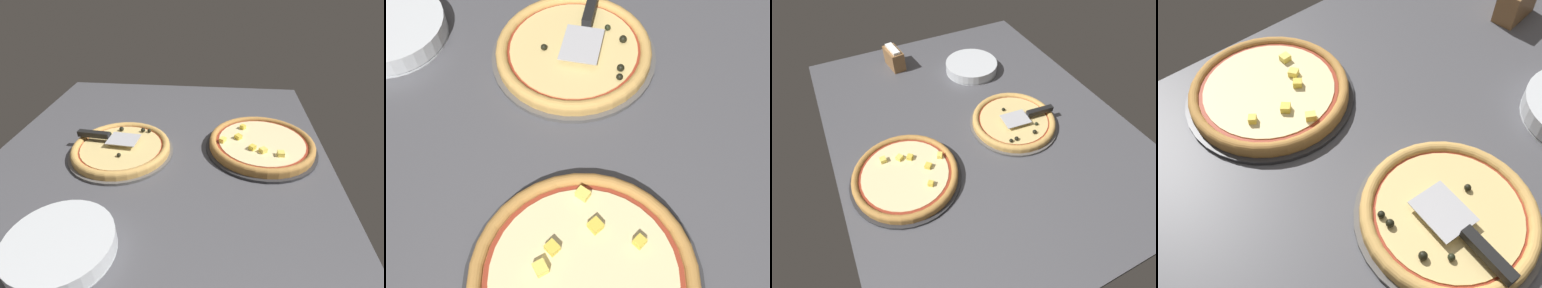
{
  "view_description": "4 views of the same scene",
  "coord_description": "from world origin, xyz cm",
  "views": [
    {
      "loc": [
        77.03,
        19.49,
        59.88
      ],
      "look_at": [
        -11.84,
        10.99,
        3.0
      ],
      "focal_mm": 28.0,
      "sensor_mm": 36.0,
      "label": 1
    },
    {
      "loc": [
        -16.73,
        55.69,
        74.59
      ],
      "look_at": [
        -11.84,
        10.99,
        3.0
      ],
      "focal_mm": 42.0,
      "sensor_mm": 36.0,
      "label": 2
    },
    {
      "loc": [
        -80.59,
        44.31,
        87.92
      ],
      "look_at": [
        -11.84,
        10.99,
        3.0
      ],
      "focal_mm": 28.0,
      "sensor_mm": 36.0,
      "label": 3
    },
    {
      "loc": [
        -49.91,
        -33.27,
        77.15
      ],
      "look_at": [
        -11.84,
        10.99,
        3.0
      ],
      "focal_mm": 42.0,
      "sensor_mm": 36.0,
      "label": 4
    }
  ],
  "objects": [
    {
      "name": "pizza_back",
      "position": [
        -15.44,
        35.6,
        2.57
      ],
      "size": [
        37.16,
        37.16,
        3.9
      ],
      "color": "#B77F3D",
      "rests_on": "pizza_pan_back"
    },
    {
      "name": "pizza_pan_back",
      "position": [
        -15.46,
        35.62,
        0.5
      ],
      "size": [
        39.53,
        39.53,
        1.0
      ],
      "primitive_type": "cylinder",
      "color": "#2D2D30",
      "rests_on": "ground_plane"
    },
    {
      "name": "serving_spatula",
      "position": [
        -10.66,
        -20.91,
        5.35
      ],
      "size": [
        9.19,
        22.46,
        2.0
      ],
      "color": "#B7B7BC",
      "rests_on": "pizza_front"
    },
    {
      "name": "ground_plane",
      "position": [
        0.0,
        0.0,
        -1.8
      ],
      "size": [
        147.68,
        117.11,
        3.6
      ],
      "primitive_type": "cube",
      "color": "#4C4C51"
    },
    {
      "name": "pizza_pan_front",
      "position": [
        -8.22,
        -13.64,
        0.5
      ],
      "size": [
        36.38,
        36.38,
        1.0
      ],
      "primitive_type": "cylinder",
      "color": "#565451",
      "rests_on": "ground_plane"
    },
    {
      "name": "pizza_front",
      "position": [
        -8.25,
        -13.64,
        2.27
      ],
      "size": [
        34.2,
        34.2,
        3.61
      ],
      "color": "tan",
      "rests_on": "pizza_pan_front"
    },
    {
      "name": "plate_stack",
      "position": [
        34.06,
        -15.36,
        2.45
      ],
      "size": [
        25.49,
        25.49,
        4.9
      ],
      "color": "silver",
      "rests_on": "ground_plane"
    }
  ]
}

